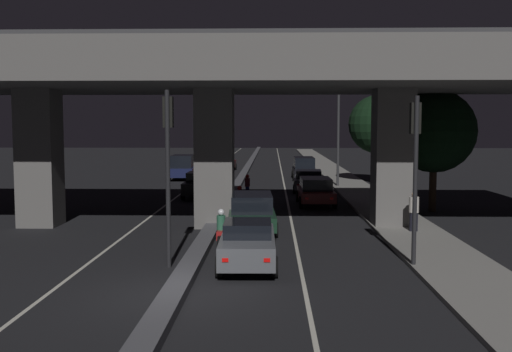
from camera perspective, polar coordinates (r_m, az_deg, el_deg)
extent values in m
plane|color=black|center=(16.05, -7.62, -11.18)|extent=(200.00, 200.00, 0.00)
cube|color=beige|center=(50.76, -5.12, -0.13)|extent=(0.12, 126.00, 0.00)
cube|color=beige|center=(50.43, 2.56, -0.15)|extent=(0.12, 126.00, 0.00)
cube|color=#4C4C51|center=(50.47, -1.29, 0.01)|extent=(0.63, 126.00, 0.27)
cube|color=gray|center=(43.81, 8.97, -0.88)|extent=(2.78, 126.00, 0.14)
cube|color=#5B5956|center=(27.84, -19.92, 1.62)|extent=(1.63, 1.61, 5.97)
cube|color=#5B5956|center=(26.42, 12.87, 1.63)|extent=(1.63, 1.61, 5.97)
cube|color=#5B5956|center=(26.03, -3.97, 1.70)|extent=(1.63, 1.61, 5.97)
cube|color=#5B5956|center=(26.09, -4.02, 10.05)|extent=(34.96, 9.94, 1.62)
cube|color=#333335|center=(26.23, -4.03, 12.79)|extent=(34.96, 0.40, 0.90)
cylinder|color=black|center=(18.65, -8.38, -0.34)|extent=(0.14, 0.14, 5.50)
cube|color=black|center=(18.75, -8.37, 6.04)|extent=(0.30, 0.28, 0.95)
sphere|color=black|center=(18.91, -8.30, 6.93)|extent=(0.18, 0.18, 0.18)
sphere|color=black|center=(18.90, -8.29, 6.03)|extent=(0.18, 0.18, 0.18)
sphere|color=green|center=(18.89, -8.28, 5.13)|extent=(0.18, 0.18, 0.18)
cylinder|color=black|center=(18.89, 14.92, -0.67)|extent=(0.14, 0.14, 5.31)
cube|color=black|center=(18.98, 14.93, 5.34)|extent=(0.30, 0.28, 0.95)
sphere|color=black|center=(19.13, 14.85, 6.23)|extent=(0.18, 0.18, 0.18)
sphere|color=black|center=(19.12, 14.83, 5.34)|extent=(0.18, 0.18, 0.18)
sphere|color=green|center=(19.12, 14.81, 4.45)|extent=(0.18, 0.18, 0.18)
cylinder|color=#2D2D30|center=(42.56, 7.84, 4.20)|extent=(0.18, 0.18, 7.90)
cylinder|color=#2D2D30|center=(42.58, 6.52, 9.33)|extent=(2.03, 0.10, 0.10)
ellipsoid|color=#F2B759|center=(42.50, 5.14, 9.21)|extent=(0.56, 0.32, 0.24)
cube|color=#515459|center=(18.87, -0.78, -6.65)|extent=(1.73, 4.35, 0.69)
cube|color=black|center=(18.66, -0.79, -5.01)|extent=(1.49, 1.75, 0.44)
cylinder|color=black|center=(20.37, -2.98, -6.78)|extent=(0.21, 0.63, 0.63)
cylinder|color=black|center=(20.33, 1.60, -6.79)|extent=(0.21, 0.63, 0.63)
cylinder|color=black|center=(17.59, -3.55, -8.66)|extent=(0.21, 0.63, 0.63)
cylinder|color=black|center=(17.55, 1.77, -8.68)|extent=(0.21, 0.63, 0.63)
cube|color=red|center=(16.77, -2.95, -8.00)|extent=(0.18, 0.03, 0.11)
cube|color=red|center=(16.74, 1.04, -8.02)|extent=(0.18, 0.03, 0.11)
cube|color=black|center=(25.05, -0.41, -3.94)|extent=(2.08, 4.58, 0.57)
cube|color=black|center=(24.96, -0.41, -2.51)|extent=(1.77, 2.77, 0.70)
cylinder|color=black|center=(26.57, -2.43, -4.06)|extent=(0.23, 0.61, 0.60)
cylinder|color=black|center=(26.59, 1.54, -4.05)|extent=(0.23, 0.61, 0.60)
cylinder|color=black|center=(23.64, -2.60, -5.18)|extent=(0.23, 0.61, 0.60)
cylinder|color=black|center=(23.66, 1.87, -5.17)|extent=(0.23, 0.61, 0.60)
cube|color=red|center=(22.82, -2.00, -4.75)|extent=(0.18, 0.04, 0.11)
cube|color=red|center=(22.83, 1.31, -4.74)|extent=(0.18, 0.04, 0.11)
cube|color=#591414|center=(33.25, 5.70, -1.73)|extent=(1.89, 4.31, 0.56)
cube|color=black|center=(33.18, 5.71, -0.72)|extent=(1.65, 2.60, 0.63)
cylinder|color=black|center=(34.62, 4.02, -1.93)|extent=(0.21, 0.66, 0.66)
cylinder|color=black|center=(34.76, 6.96, -1.92)|extent=(0.21, 0.66, 0.66)
cylinder|color=black|center=(31.81, 4.31, -2.53)|extent=(0.21, 0.66, 0.66)
cylinder|color=black|center=(31.98, 7.51, -2.52)|extent=(0.21, 0.66, 0.66)
cube|color=red|center=(31.06, 4.87, -2.14)|extent=(0.18, 0.03, 0.11)
cube|color=red|center=(31.18, 7.21, -2.14)|extent=(0.18, 0.03, 0.11)
cube|color=#515459|center=(40.12, 5.01, -0.59)|extent=(2.08, 4.77, 0.61)
cube|color=black|center=(39.84, 5.03, 0.19)|extent=(1.74, 2.33, 0.52)
cylinder|color=black|center=(41.69, 3.74, -0.80)|extent=(0.23, 0.62, 0.61)
cylinder|color=black|center=(41.71, 6.23, -0.81)|extent=(0.23, 0.62, 0.61)
cylinder|color=black|center=(38.61, 3.69, -1.25)|extent=(0.23, 0.62, 0.61)
cylinder|color=black|center=(38.64, 6.39, -1.27)|extent=(0.23, 0.62, 0.61)
cube|color=red|center=(37.77, 4.07, -0.88)|extent=(0.18, 0.04, 0.11)
cube|color=red|center=(37.79, 6.05, -0.89)|extent=(0.18, 0.04, 0.11)
cube|color=black|center=(48.97, 4.60, 0.39)|extent=(1.81, 4.73, 0.61)
cube|color=black|center=(49.04, 4.60, 1.28)|extent=(1.59, 3.41, 0.90)
cylinder|color=black|center=(50.51, 3.51, 0.18)|extent=(0.20, 0.59, 0.58)
cylinder|color=black|center=(50.60, 5.48, 0.18)|extent=(0.20, 0.59, 0.58)
cylinder|color=black|center=(47.41, 3.65, -0.12)|extent=(0.20, 0.59, 0.58)
cylinder|color=black|center=(47.51, 5.75, -0.13)|extent=(0.20, 0.59, 0.58)
cube|color=red|center=(46.58, 4.00, 0.20)|extent=(0.18, 0.03, 0.11)
cube|color=red|center=(46.65, 5.53, 0.20)|extent=(0.18, 0.03, 0.11)
cube|color=black|center=(36.73, -5.40, -1.00)|extent=(1.67, 4.26, 0.69)
cube|color=black|center=(36.89, -5.36, -0.02)|extent=(1.46, 2.04, 0.52)
cylinder|color=black|center=(35.29, -4.36, -1.80)|extent=(0.20, 0.66, 0.66)
cylinder|color=black|center=(35.50, -6.97, -1.78)|extent=(0.20, 0.66, 0.66)
cylinder|color=black|center=(38.07, -3.92, -1.31)|extent=(0.20, 0.66, 0.66)
cylinder|color=black|center=(38.26, -6.34, -1.29)|extent=(0.20, 0.66, 0.66)
cube|color=white|center=(38.79, -4.16, -0.83)|extent=(0.18, 0.03, 0.11)
cube|color=white|center=(38.93, -5.86, -0.82)|extent=(0.18, 0.03, 0.11)
cube|color=#141938|center=(48.91, -6.96, 0.45)|extent=(2.05, 4.38, 0.71)
cube|color=black|center=(48.74, -6.98, 1.42)|extent=(1.78, 3.16, 0.98)
cylinder|color=black|center=(47.43, -6.03, -0.11)|extent=(0.22, 0.64, 0.63)
cylinder|color=black|center=(47.64, -8.25, -0.11)|extent=(0.22, 0.64, 0.63)
cylinder|color=black|center=(50.25, -5.71, 0.17)|extent=(0.22, 0.64, 0.63)
cylinder|color=black|center=(50.46, -7.82, 0.17)|extent=(0.22, 0.64, 0.63)
cube|color=white|center=(51.00, -5.94, 0.52)|extent=(0.18, 0.04, 0.11)
cube|color=white|center=(51.14, -7.42, 0.52)|extent=(0.18, 0.04, 0.11)
cube|color=#591414|center=(57.60, -2.99, 1.10)|extent=(1.95, 4.57, 0.65)
cube|color=black|center=(57.56, -2.99, 1.77)|extent=(1.69, 2.76, 0.68)
cylinder|color=black|center=(56.05, -2.22, 0.67)|extent=(0.21, 0.62, 0.61)
cylinder|color=black|center=(56.24, -4.06, 0.68)|extent=(0.21, 0.62, 0.61)
cylinder|color=black|center=(59.03, -1.97, 0.89)|extent=(0.21, 0.62, 0.61)
cylinder|color=black|center=(59.20, -3.71, 0.89)|extent=(0.21, 0.62, 0.61)
cube|color=white|center=(59.81, -2.15, 1.15)|extent=(0.18, 0.03, 0.11)
cube|color=white|center=(59.93, -3.39, 1.16)|extent=(0.18, 0.03, 0.11)
cylinder|color=black|center=(22.44, -3.15, -5.81)|extent=(0.10, 0.54, 0.54)
cylinder|color=black|center=(21.23, -3.53, -6.43)|extent=(0.12, 0.54, 0.54)
cube|color=maroon|center=(21.79, -3.34, -5.55)|extent=(0.27, 0.95, 0.32)
cylinder|color=#26593F|center=(21.72, -3.34, -4.46)|extent=(0.33, 0.33, 0.52)
sphere|color=silver|center=(21.66, -3.35, -3.46)|extent=(0.24, 0.24, 0.24)
cube|color=red|center=(21.13, -3.55, -5.87)|extent=(0.08, 0.03, 0.08)
cylinder|color=black|center=(30.37, -1.50, -2.92)|extent=(0.08, 0.61, 0.60)
cylinder|color=black|center=(29.09, -1.66, -3.27)|extent=(0.10, 0.61, 0.60)
cube|color=black|center=(29.70, -1.58, -2.67)|extent=(0.25, 0.98, 0.32)
cylinder|color=#3F3F44|center=(29.65, -1.58, -1.87)|extent=(0.32, 0.32, 0.52)
sphere|color=#B21919|center=(29.60, -1.58, -1.14)|extent=(0.24, 0.24, 0.24)
cube|color=red|center=(29.01, -1.67, -2.85)|extent=(0.08, 0.03, 0.08)
cylinder|color=black|center=(37.51, -0.83, -1.49)|extent=(0.10, 0.52, 0.52)
cylinder|color=black|center=(36.32, -0.82, -1.70)|extent=(0.12, 0.52, 0.52)
cube|color=navy|center=(36.89, -0.83, -1.26)|extent=(0.28, 0.91, 0.32)
cylinder|color=maroon|center=(36.85, -0.83, -0.61)|extent=(0.33, 0.33, 0.51)
sphere|color=#B21919|center=(36.81, -0.83, -0.03)|extent=(0.24, 0.24, 0.24)
cube|color=red|center=(36.25, -0.82, -1.36)|extent=(0.08, 0.03, 0.08)
cylinder|color=black|center=(25.11, 14.77, -4.23)|extent=(0.34, 0.34, 0.76)
cylinder|color=beige|center=(25.02, 14.81, -2.66)|extent=(0.40, 0.40, 0.63)
sphere|color=tan|center=(24.97, 14.83, -1.70)|extent=(0.21, 0.21, 0.21)
cylinder|color=#2D2116|center=(31.91, 16.48, -1.00)|extent=(0.37, 0.37, 2.53)
sphere|color=black|center=(31.76, 16.61, 4.12)|extent=(4.23, 4.23, 4.23)
cylinder|color=#38281C|center=(45.27, 11.43, 1.00)|extent=(0.35, 0.35, 2.87)
sphere|color=black|center=(45.17, 11.50, 4.86)|extent=(4.30, 4.30, 4.30)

